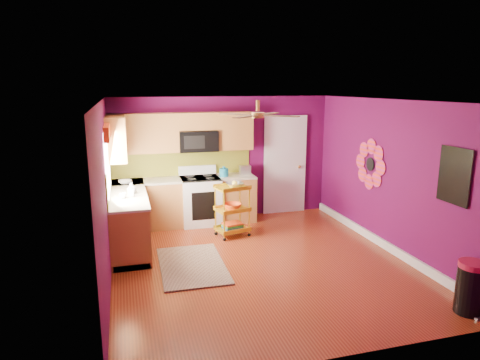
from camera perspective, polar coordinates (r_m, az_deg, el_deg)
name	(u,v)px	position (r m, az deg, el deg)	size (l,w,h in m)	color
ground	(260,262)	(6.84, 2.73, -10.90)	(5.00, 5.00, 0.00)	maroon
room_envelope	(263,160)	(6.38, 3.11, 2.71)	(4.54, 5.04, 2.52)	#550942
lower_cabinets	(162,210)	(8.13, -10.40, -4.00)	(2.81, 2.31, 0.94)	#915927
electric_range	(200,200)	(8.55, -5.32, -2.68)	(0.76, 0.66, 1.13)	white
upper_cabinetry	(163,135)	(8.21, -10.28, 5.91)	(2.80, 2.30, 1.26)	#915927
left_window	(107,149)	(7.08, -17.29, 3.99)	(0.08, 1.35, 1.08)	white
panel_door	(285,166)	(9.22, 5.99, 1.88)	(0.95, 0.11, 2.15)	white
right_wall_art	(404,169)	(7.14, 21.00, 1.40)	(0.04, 2.74, 1.04)	black
ceiling_fan	(258,114)	(6.48, 2.38, 8.73)	(1.01, 1.01, 0.26)	#BF8C3F
shag_rug	(192,265)	(6.74, -6.41, -11.22)	(0.97, 1.59, 0.02)	black
rolling_cart	(233,208)	(7.80, -0.98, -3.74)	(0.65, 0.54, 1.04)	gold
trash_can	(471,288)	(6.01, 28.42, -12.51)	(0.37, 0.39, 0.66)	black
teal_kettle	(224,172)	(8.51, -2.15, 1.03)	(0.18, 0.18, 0.21)	#136D8F
toaster	(245,170)	(8.72, 0.66, 1.37)	(0.22, 0.15, 0.18)	beige
soap_bottle_a	(131,190)	(7.19, -14.39, -1.34)	(0.09, 0.10, 0.21)	#EA3F72
soap_bottle_b	(132,188)	(7.38, -14.23, -1.05)	(0.15, 0.15, 0.19)	white
counter_dish	(125,182)	(8.17, -15.09, -0.26)	(0.25, 0.25, 0.06)	white
counter_cup	(123,196)	(7.12, -15.33, -2.02)	(0.11, 0.11, 0.09)	white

